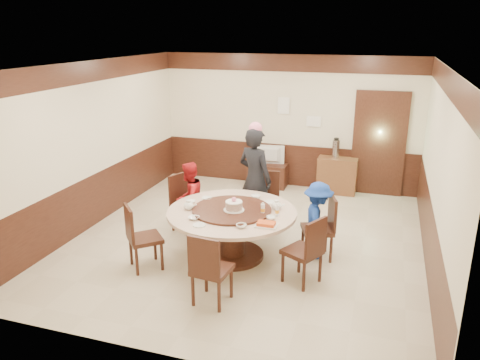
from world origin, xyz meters
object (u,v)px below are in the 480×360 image
(birthday_cake, at_px, (234,206))
(tv_stand, at_px, (267,175))
(television, at_px, (268,155))
(banquet_table, at_px, (232,224))
(person_standing, at_px, (255,179))
(person_blue, at_px, (317,221))
(shrimp_platter, at_px, (266,225))
(thermos, at_px, (336,149))
(person_red, at_px, (189,198))
(side_cabinet, at_px, (337,175))

(birthday_cake, xyz_separation_m, tv_stand, (-0.38, 3.44, -0.60))
(tv_stand, distance_m, television, 0.45)
(banquet_table, xyz_separation_m, person_standing, (0.02, 1.16, 0.35))
(person_blue, bearing_deg, banquet_table, 90.81)
(birthday_cake, distance_m, shrimp_platter, 0.69)
(person_standing, relative_size, person_blue, 1.50)
(person_standing, relative_size, shrimp_platter, 5.90)
(banquet_table, relative_size, thermos, 5.03)
(person_red, bearing_deg, person_standing, 130.24)
(person_standing, relative_size, person_red, 1.45)
(person_red, xyz_separation_m, side_cabinet, (2.14, 2.77, -0.23))
(person_blue, relative_size, shrimp_platter, 3.93)
(person_blue, relative_size, thermos, 3.11)
(tv_stand, height_order, thermos, thermos)
(person_standing, height_order, thermos, person_standing)
(person_standing, xyz_separation_m, person_blue, (1.19, -0.77, -0.29))
(person_standing, height_order, television, person_standing)
(side_cabinet, bearing_deg, birthday_cake, -107.85)
(person_red, relative_size, side_cabinet, 1.52)
(birthday_cake, bearing_deg, banquet_table, 136.77)
(birthday_cake, bearing_deg, side_cabinet, 72.15)
(person_blue, relative_size, television, 1.67)
(person_red, bearing_deg, side_cabinet, 155.99)
(person_blue, xyz_separation_m, side_cabinet, (-0.04, 3.04, -0.21))
(person_standing, xyz_separation_m, side_cabinet, (1.14, 2.27, -0.51))
(television, bearing_deg, birthday_cake, 89.63)
(person_blue, bearing_deg, thermos, -15.01)
(tv_stand, distance_m, thermos, 1.59)
(person_standing, relative_size, birthday_cake, 5.80)
(person_red, xyz_separation_m, tv_stand, (0.64, 2.74, -0.36))
(banquet_table, xyz_separation_m, birthday_cake, (0.05, -0.05, 0.32))
(banquet_table, distance_m, television, 3.42)
(person_red, distance_m, television, 2.81)
(banquet_table, xyz_separation_m, television, (-0.33, 3.40, 0.17))
(banquet_table, height_order, side_cabinet, banquet_table)
(person_standing, height_order, birthday_cake, person_standing)
(person_standing, bearing_deg, banquet_table, 111.35)
(person_blue, bearing_deg, person_red, 65.91)
(banquet_table, bearing_deg, shrimp_platter, -32.82)
(banquet_table, height_order, birthday_cake, birthday_cake)
(person_red, relative_size, thermos, 3.21)
(person_red, distance_m, person_blue, 2.20)
(shrimp_platter, xyz_separation_m, side_cabinet, (0.54, 3.83, -0.40))
(tv_stand, height_order, television, television)
(shrimp_platter, relative_size, side_cabinet, 0.38)
(tv_stand, bearing_deg, thermos, 1.20)
(person_standing, bearing_deg, tv_stand, -58.53)
(person_red, height_order, tv_stand, person_red)
(birthday_cake, bearing_deg, thermos, 73.02)
(banquet_table, bearing_deg, person_standing, 88.81)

